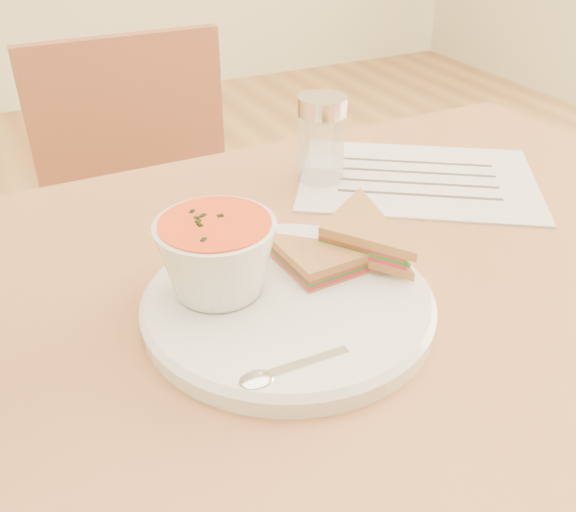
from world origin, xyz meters
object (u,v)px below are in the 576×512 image
soup_bowl (217,260)px  condiment_shaker (321,140)px  dining_table (344,485)px  chair_far (169,276)px  plate (288,305)px

soup_bowl → condiment_shaker: condiment_shaker is taller
dining_table → chair_far: size_ratio=1.18×
plate → condiment_shaker: 0.30m
plate → soup_bowl: bearing=147.9°
dining_table → plate: bearing=-158.3°
dining_table → plate: plate is taller
plate → soup_bowl: soup_bowl is taller
plate → condiment_shaker: bearing=54.8°
chair_far → condiment_shaker: bearing=112.4°
dining_table → soup_bowl: soup_bowl is taller
dining_table → condiment_shaker: bearing=72.8°
plate → condiment_shaker: size_ratio=2.43×
soup_bowl → chair_far: bearing=80.5°
chair_far → soup_bowl: 0.68m
dining_table → soup_bowl: size_ratio=8.75×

